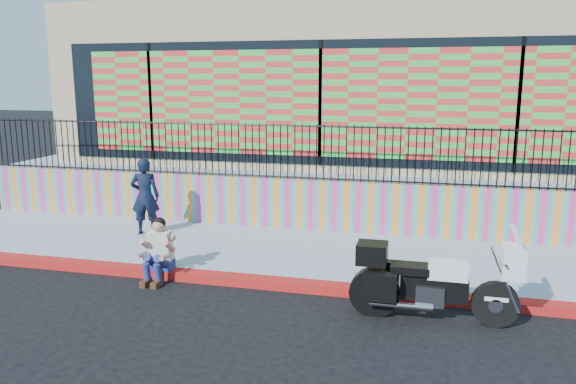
% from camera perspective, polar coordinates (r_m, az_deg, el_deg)
% --- Properties ---
extents(ground, '(90.00, 90.00, 0.00)m').
position_cam_1_polar(ground, '(9.45, -1.71, -9.65)').
color(ground, black).
rests_on(ground, ground).
extents(red_curb, '(16.00, 0.30, 0.15)m').
position_cam_1_polar(red_curb, '(9.42, -1.71, -9.22)').
color(red_curb, '#AF0C1F').
rests_on(red_curb, ground).
extents(sidewalk, '(16.00, 3.00, 0.15)m').
position_cam_1_polar(sidewalk, '(10.93, 0.66, -6.27)').
color(sidewalk, '#8F98AB').
rests_on(sidewalk, ground).
extents(mural_wall, '(16.00, 0.20, 1.10)m').
position_cam_1_polar(mural_wall, '(12.28, 2.41, -1.28)').
color(mural_wall, '#D53880').
rests_on(mural_wall, sidewalk).
extents(metal_fence, '(15.80, 0.04, 1.20)m').
position_cam_1_polar(metal_fence, '(12.08, 2.46, 4.05)').
color(metal_fence, black).
rests_on(metal_fence, mural_wall).
extents(elevated_platform, '(16.00, 10.00, 1.25)m').
position_cam_1_polar(elevated_platform, '(17.23, 5.88, 2.10)').
color(elevated_platform, '#8F98AB').
rests_on(elevated_platform, ground).
extents(storefront_building, '(14.00, 8.06, 4.00)m').
position_cam_1_polar(storefront_building, '(16.79, 5.95, 10.86)').
color(storefront_building, tan).
rests_on(storefront_building, elevated_platform).
extents(police_motorcycle, '(2.32, 0.77, 1.45)m').
position_cam_1_polar(police_motorcycle, '(8.29, 14.32, -8.63)').
color(police_motorcycle, black).
rests_on(police_motorcycle, ground).
extents(police_officer, '(0.68, 0.54, 1.64)m').
position_cam_1_polar(police_officer, '(12.21, -14.32, -0.41)').
color(police_officer, black).
rests_on(police_officer, sidewalk).
extents(seated_man, '(0.54, 0.71, 1.06)m').
position_cam_1_polar(seated_man, '(9.82, -13.17, -6.35)').
color(seated_man, navy).
rests_on(seated_man, ground).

